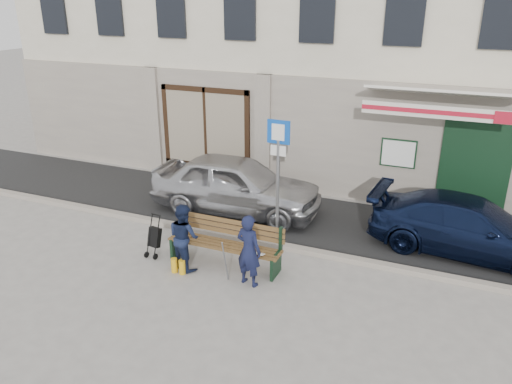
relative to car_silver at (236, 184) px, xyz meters
The scene contains 11 objects.
ground 3.35m from the car_silver, 65.51° to the right, with size 80.00×80.00×0.00m, color #9E9991.
asphalt_lane 1.54m from the car_silver, ahead, with size 60.00×3.20×0.01m, color #282828.
curb 2.11m from the car_silver, 47.43° to the right, with size 60.00×0.18×0.12m, color #9E9384.
building 7.06m from the car_silver, 76.03° to the left, with size 20.00×8.27×10.00m.
car_silver is the anchor object (origin of this frame).
car_navy 5.48m from the car_silver, ahead, with size 1.69×4.15×1.20m, color black.
parking_sign 2.16m from the car_silver, 35.31° to the right, with size 0.51×0.08×2.76m.
bench 2.73m from the car_silver, 71.01° to the right, with size 2.40×1.17×0.98m.
man 3.49m from the car_silver, 61.23° to the right, with size 0.53×0.34×1.44m, color #131836.
woman 2.98m from the car_silver, 85.61° to the right, with size 0.67×0.52×1.38m, color #151D3A.
stroller 2.87m from the car_silver, 102.61° to the right, with size 0.29×0.39×0.90m.
Camera 1 is at (3.65, -7.66, 5.17)m, focal length 35.00 mm.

